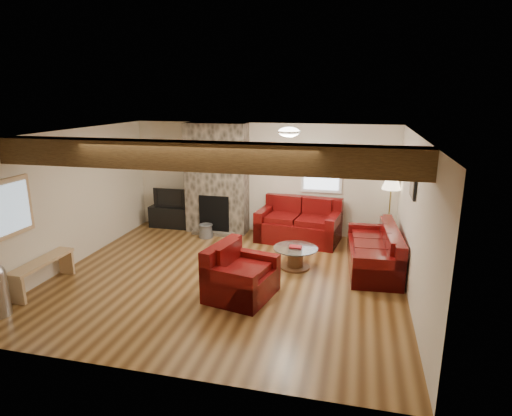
% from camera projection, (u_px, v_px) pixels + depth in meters
% --- Properties ---
extents(room, '(8.00, 8.00, 8.00)m').
position_uv_depth(room, '(226.00, 209.00, 7.17)').
color(room, '#563416').
rests_on(room, ground).
extents(floor, '(6.00, 6.00, 0.00)m').
position_uv_depth(floor, '(227.00, 278.00, 7.49)').
color(floor, '#563416').
rests_on(floor, ground).
extents(oak_beam, '(6.00, 0.36, 0.38)m').
position_uv_depth(oak_beam, '(196.00, 156.00, 5.72)').
color(oak_beam, black).
rests_on(oak_beam, room).
extents(chimney_breast, '(1.40, 0.67, 2.50)m').
position_uv_depth(chimney_breast, '(217.00, 180.00, 9.74)').
color(chimney_breast, '#332F27').
rests_on(chimney_breast, floor).
extents(back_window, '(0.90, 0.08, 1.10)m').
position_uv_depth(back_window, '(322.00, 168.00, 9.33)').
color(back_window, white).
rests_on(back_window, room).
extents(hatch_window, '(0.08, 1.00, 0.90)m').
position_uv_depth(hatch_window, '(6.00, 209.00, 6.38)').
color(hatch_window, tan).
rests_on(hatch_window, room).
extents(ceiling_dome, '(0.40, 0.40, 0.18)m').
position_uv_depth(ceiling_dome, '(289.00, 134.00, 7.50)').
color(ceiling_dome, white).
rests_on(ceiling_dome, room).
extents(artwork_back, '(0.42, 0.06, 0.52)m').
position_uv_depth(artwork_back, '(268.00, 159.00, 9.56)').
color(artwork_back, black).
rests_on(artwork_back, room).
extents(artwork_right, '(0.06, 0.55, 0.42)m').
position_uv_depth(artwork_right, '(413.00, 184.00, 6.65)').
color(artwork_right, black).
rests_on(artwork_right, room).
extents(sofa_three, '(0.97, 2.06, 0.77)m').
position_uv_depth(sofa_three, '(373.00, 248.00, 7.79)').
color(sofa_three, '#4B050B').
rests_on(sofa_three, floor).
extents(loveseat, '(1.85, 1.22, 0.92)m').
position_uv_depth(loveseat, '(299.00, 221.00, 9.26)').
color(loveseat, '#4B050B').
rests_on(loveseat, floor).
extents(armchair_red, '(1.10, 1.20, 0.84)m').
position_uv_depth(armchair_red, '(241.00, 272.00, 6.69)').
color(armchair_red, '#4B050B').
rests_on(armchair_red, floor).
extents(coffee_table, '(0.81, 0.81, 0.42)m').
position_uv_depth(coffee_table, '(295.00, 258.00, 7.86)').
color(coffee_table, '#482D17').
rests_on(coffee_table, floor).
extents(tv_cabinet, '(1.02, 0.41, 0.51)m').
position_uv_depth(tv_cabinet, '(172.00, 217.00, 10.30)').
color(tv_cabinet, black).
rests_on(tv_cabinet, floor).
extents(television, '(0.79, 0.10, 0.45)m').
position_uv_depth(television, '(171.00, 197.00, 10.17)').
color(television, black).
rests_on(television, tv_cabinet).
extents(floor_lamp, '(0.39, 0.39, 1.51)m').
position_uv_depth(floor_lamp, '(391.00, 187.00, 8.69)').
color(floor_lamp, '#A59045').
rests_on(floor_lamp, floor).
extents(pine_bench, '(0.30, 1.27, 0.48)m').
position_uv_depth(pine_bench, '(43.00, 274.00, 7.05)').
color(pine_bench, tan).
rests_on(pine_bench, floor).
extents(coal_bucket, '(0.33, 0.33, 0.31)m').
position_uv_depth(coal_bucket, '(206.00, 231.00, 9.57)').
color(coal_bucket, slate).
rests_on(coal_bucket, floor).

